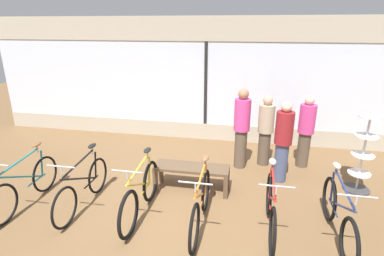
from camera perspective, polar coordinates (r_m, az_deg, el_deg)
name	(u,v)px	position (r m, az deg, el deg)	size (l,w,h in m)	color
ground_plane	(172,215)	(5.18, -3.79, -16.23)	(24.00, 24.00, 0.00)	brown
shop_back_wall	(206,80)	(7.86, 2.66, 9.17)	(12.00, 0.08, 3.20)	#B2A893
bicycle_far_left	(26,185)	(5.96, -29.10, -9.47)	(0.46, 1.72, 1.02)	black
bicycle_left	(83,187)	(5.50, -20.02, -10.47)	(0.46, 1.71, 1.01)	black
bicycle_center_left	(141,194)	(5.03, -9.73, -12.29)	(0.46, 1.73, 1.04)	black
bicycle_center_right	(201,205)	(4.72, 1.68, -14.37)	(0.46, 1.72, 1.03)	black
bicycle_right	(271,208)	(4.79, 14.77, -14.52)	(0.46, 1.67, 1.03)	black
bicycle_far_right	(338,216)	(4.95, 26.09, -14.85)	(0.46, 1.78, 1.03)	black
accessory_rack	(362,159)	(6.37, 29.66, -5.11)	(0.48, 0.48, 1.57)	#333333
display_bench	(192,171)	(5.66, -0.08, -8.13)	(1.40, 0.44, 0.49)	brown
customer_near_rack	(306,130)	(6.89, 20.86, -0.39)	(0.37, 0.37, 1.61)	brown
customer_by_window	(283,140)	(6.07, 16.95, -2.29)	(0.42, 0.42, 1.65)	#424C6B
customer_mid_floor	(265,130)	(6.72, 13.82, -0.29)	(0.44, 0.44, 1.57)	brown
customer_near_bench	(242,127)	(6.45, 9.44, 0.18)	(0.39, 0.39, 1.76)	brown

